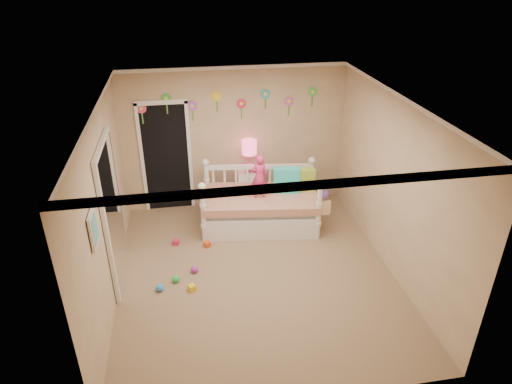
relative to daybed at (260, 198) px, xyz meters
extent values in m
cube|color=#7F684C|center=(-0.30, -1.34, -0.54)|extent=(4.00, 4.50, 0.01)
cube|color=white|center=(-0.30, -1.34, 2.06)|extent=(4.00, 4.50, 0.01)
cube|color=tan|center=(-0.30, 0.91, 0.76)|extent=(4.00, 0.01, 2.60)
cube|color=tan|center=(-2.30, -1.34, 0.76)|extent=(0.01, 4.50, 2.60)
cube|color=tan|center=(1.70, -1.34, 0.76)|extent=(0.01, 4.50, 2.60)
cube|color=#29CFC8|center=(0.46, 0.02, 0.28)|extent=(0.47, 0.23, 0.45)
cube|color=#96C73C|center=(0.75, 0.04, 0.26)|extent=(0.43, 0.19, 0.39)
imported|color=#E13375|center=(-0.03, -0.09, 0.44)|extent=(0.28, 0.19, 0.76)
cube|color=white|center=(-0.07, 0.72, -0.18)|extent=(0.46, 0.36, 0.72)
sphere|color=#F921A0|center=(-0.07, 0.72, 0.26)|extent=(0.16, 0.16, 0.16)
cylinder|color=#F921A0|center=(-0.07, 0.72, 0.43)|extent=(0.03, 0.03, 0.34)
cylinder|color=#F94A80|center=(-0.07, 0.72, 0.65)|extent=(0.27, 0.27, 0.25)
cube|color=black|center=(-1.55, 0.89, 0.50)|extent=(0.90, 0.04, 2.07)
cube|color=white|center=(-2.26, -1.04, 0.51)|extent=(0.07, 1.30, 2.10)
cube|color=white|center=(-2.27, -2.24, 1.01)|extent=(0.05, 0.34, 0.42)
camera|label=1|loc=(-1.21, -6.67, 3.66)|focal=31.54mm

